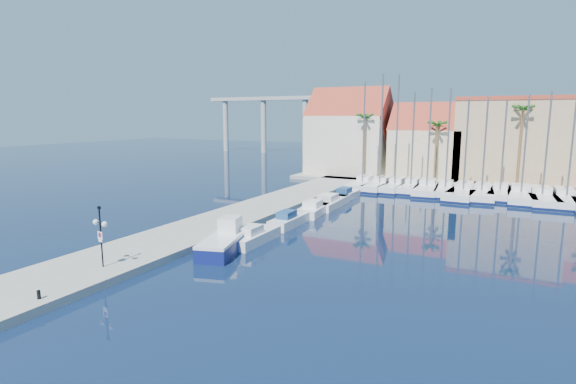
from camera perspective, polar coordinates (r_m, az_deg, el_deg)
name	(u,v)px	position (r m, az deg, el deg)	size (l,w,h in m)	color
ground	(240,281)	(26.66, -6.08, -11.19)	(260.00, 260.00, 0.00)	black
quay_west	(238,216)	(42.18, -6.33, -3.05)	(6.00, 77.00, 0.50)	gray
shore_north	(485,182)	(69.52, 23.74, 1.17)	(54.00, 16.00, 0.50)	gray
lamp_post	(100,227)	(28.87, -22.74, -4.16)	(1.25, 0.49, 3.72)	black
bollard	(39,295)	(25.89, -29.08, -11.32)	(0.18, 0.18, 0.45)	black
fishing_boat	(226,240)	(32.35, -7.93, -6.11)	(3.71, 6.62, 2.20)	#0F1758
motorboat_west_0	(254,236)	(34.08, -4.35, -5.62)	(1.75, 5.37, 1.40)	white
motorboat_west_1	(289,220)	(39.18, 0.09, -3.58)	(1.69, 5.19, 1.40)	white
motorboat_west_2	(314,209)	(44.11, 3.37, -2.11)	(2.58, 6.39, 1.40)	white
motorboat_west_3	(330,202)	(47.66, 5.33, -1.25)	(2.50, 7.13, 1.40)	white
motorboat_west_4	(345,195)	(52.16, 7.31, -0.35)	(1.88, 5.63, 1.40)	white
sailboat_0	(363,184)	(60.39, 9.56, 1.06)	(2.55, 8.99, 13.72)	white
sailboat_1	(381,185)	(59.69, 11.71, 0.90)	(3.06, 9.20, 14.65)	white
sailboat_2	(396,186)	(59.38, 13.53, 0.80)	(2.65, 8.75, 14.57)	white
sailboat_3	(411,187)	(59.23, 15.40, 0.67)	(2.28, 8.40, 12.42)	white
sailboat_4	(427,188)	(58.76, 17.25, 0.48)	(3.56, 10.50, 12.76)	white
sailboat_5	(445,190)	(58.07, 19.36, 0.29)	(3.07, 8.94, 12.68)	white
sailboat_6	(464,192)	(57.33, 21.46, 0.00)	(3.75, 11.56, 11.39)	white
sailboat_7	(481,193)	(57.28, 23.35, -0.11)	(3.33, 10.13, 11.62)	white
sailboat_8	(500,193)	(58.36, 25.35, -0.07)	(2.67, 8.80, 11.26)	white
sailboat_9	(521,195)	(57.79, 27.43, -0.33)	(3.36, 11.09, 11.79)	white
sailboat_10	(541,197)	(57.43, 29.48, -0.55)	(3.74, 11.08, 12.05)	white
sailboat_11	(565,199)	(57.66, 31.77, -0.72)	(3.39, 11.03, 11.75)	white
building_0	(350,135)	(71.91, 7.83, 7.17)	(12.30, 9.00, 13.50)	beige
building_1	(428,145)	(68.94, 17.30, 5.71)	(10.30, 8.00, 11.00)	#CCB990
building_2	(512,140)	(68.88, 26.58, 5.93)	(14.20, 10.20, 11.50)	tan
palm_0	(365,119)	(65.84, 9.75, 9.13)	(2.60, 2.60, 10.15)	brown
palm_1	(437,126)	(63.57, 18.43, 7.92)	(2.60, 2.60, 9.15)	brown
palm_2	(523,112)	(62.81, 27.68, 9.03)	(2.60, 2.60, 11.15)	brown
viaduct	(287,113)	(115.59, -0.12, 9.98)	(48.00, 2.20, 14.45)	#9E9E99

